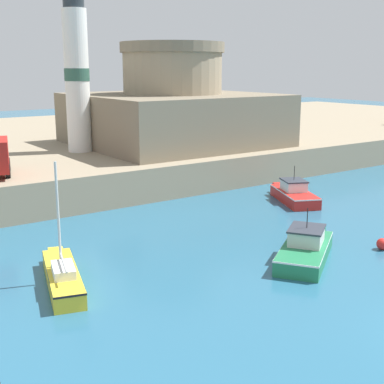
{
  "coord_description": "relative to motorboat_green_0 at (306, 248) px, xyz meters",
  "views": [
    {
      "loc": [
        -16.05,
        -7.5,
        8.45
      ],
      "look_at": [
        -0.29,
        15.01,
        2.0
      ],
      "focal_mm": 50.0,
      "sensor_mm": 36.0,
      "label": 1
    }
  ],
  "objects": [
    {
      "name": "quay_seawall",
      "position": [
        -1.22,
        32.67,
        0.6
      ],
      "size": [
        120.0,
        40.0,
        2.23
      ],
      "primitive_type": "cube",
      "color": "gray",
      "rests_on": "ground"
    },
    {
      "name": "motorboat_green_0",
      "position": [
        0.0,
        0.0,
        0.0
      ],
      "size": [
        5.63,
        4.5,
        2.35
      ],
      "color": "#237A4C",
      "rests_on": "ground"
    },
    {
      "name": "sailboat_yellow_1",
      "position": [
        -10.12,
        3.4,
        -0.08
      ],
      "size": [
        2.53,
        5.69,
        4.94
      ],
      "color": "yellow",
      "rests_on": "ground"
    },
    {
      "name": "motorboat_red_3",
      "position": [
        7.24,
        7.86,
        -0.01
      ],
      "size": [
        3.53,
        5.43,
        2.31
      ],
      "color": "red",
      "rests_on": "ground"
    },
    {
      "name": "mooring_buoy",
      "position": [
        3.91,
        -1.22,
        -0.24
      ],
      "size": [
        0.55,
        0.55,
        0.55
      ],
      "primitive_type": "sphere",
      "color": "red",
      "rests_on": "ground"
    },
    {
      "name": "fortress",
      "position": [
        6.78,
        21.36,
        4.53
      ],
      "size": [
        14.58,
        14.58,
        8.13
      ],
      "color": "#796C57",
      "rests_on": "quay_seawall"
    },
    {
      "name": "lighthouse",
      "position": [
        -1.22,
        21.9,
        7.67
      ],
      "size": [
        1.83,
        1.83,
        12.3
      ],
      "color": "silver",
      "rests_on": "quay_seawall"
    }
  ]
}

